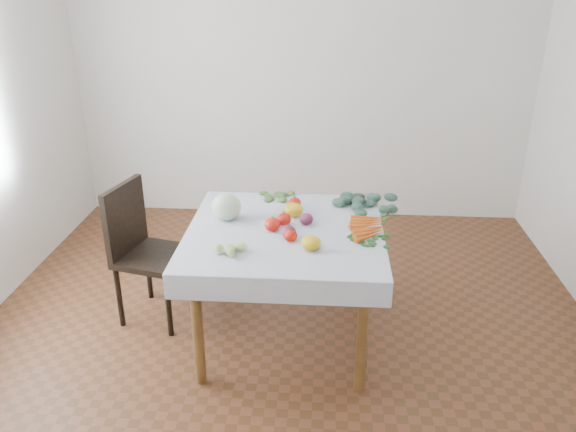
{
  "coord_description": "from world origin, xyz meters",
  "views": [
    {
      "loc": [
        0.22,
        -2.91,
        2.14
      ],
      "look_at": [
        0.01,
        0.05,
        0.82
      ],
      "focal_mm": 35.0,
      "sensor_mm": 36.0,
      "label": 1
    }
  ],
  "objects_px": {
    "cabbage": "(226,207)",
    "carrot_bunch": "(369,227)",
    "table": "(285,245)",
    "chair": "(142,244)",
    "heirloom_back": "(293,210)"
  },
  "relations": [
    {
      "from": "table",
      "to": "heirloom_back",
      "type": "xyz_separation_m",
      "value": [
        0.04,
        0.2,
        0.14
      ]
    },
    {
      "from": "chair",
      "to": "cabbage",
      "type": "distance_m",
      "value": 0.66
    },
    {
      "from": "cabbage",
      "to": "carrot_bunch",
      "type": "distance_m",
      "value": 0.85
    },
    {
      "from": "chair",
      "to": "cabbage",
      "type": "relative_size",
      "value": 5.15
    },
    {
      "from": "chair",
      "to": "carrot_bunch",
      "type": "height_order",
      "value": "chair"
    },
    {
      "from": "table",
      "to": "heirloom_back",
      "type": "relative_size",
      "value": 8.52
    },
    {
      "from": "chair",
      "to": "heirloom_back",
      "type": "distance_m",
      "value": 1.01
    },
    {
      "from": "cabbage",
      "to": "heirloom_back",
      "type": "height_order",
      "value": "cabbage"
    },
    {
      "from": "chair",
      "to": "heirloom_back",
      "type": "xyz_separation_m",
      "value": [
        0.97,
        -0.02,
        0.27
      ]
    },
    {
      "from": "heirloom_back",
      "to": "carrot_bunch",
      "type": "distance_m",
      "value": 0.47
    },
    {
      "from": "table",
      "to": "heirloom_back",
      "type": "distance_m",
      "value": 0.25
    },
    {
      "from": "cabbage",
      "to": "carrot_bunch",
      "type": "relative_size",
      "value": 0.52
    },
    {
      "from": "table",
      "to": "heirloom_back",
      "type": "bearing_deg",
      "value": 79.74
    },
    {
      "from": "heirloom_back",
      "to": "cabbage",
      "type": "bearing_deg",
      "value": -169.74
    },
    {
      "from": "table",
      "to": "cabbage",
      "type": "relative_size",
      "value": 5.63
    }
  ]
}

